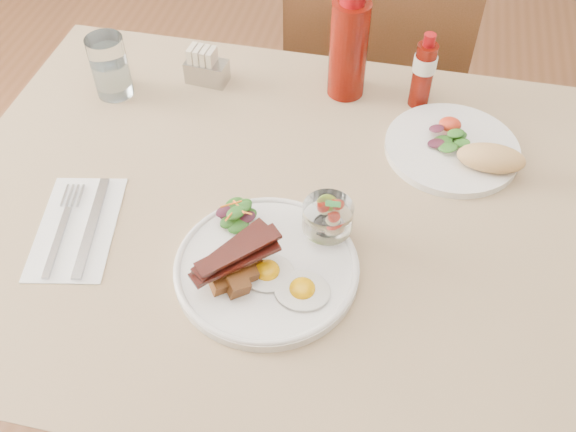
% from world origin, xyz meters
% --- Properties ---
extents(table, '(1.33, 0.88, 0.75)m').
position_xyz_m(table, '(0.00, 0.00, 0.66)').
color(table, '#5A321C').
rests_on(table, ground).
extents(chair_far, '(0.42, 0.42, 0.93)m').
position_xyz_m(chair_far, '(0.00, 0.66, 0.52)').
color(chair_far, '#5A321C').
rests_on(chair_far, ground).
extents(main_plate, '(0.28, 0.28, 0.02)m').
position_xyz_m(main_plate, '(-0.08, -0.14, 0.76)').
color(main_plate, white).
rests_on(main_plate, table).
extents(fried_eggs, '(0.16, 0.11, 0.02)m').
position_xyz_m(fried_eggs, '(-0.05, -0.16, 0.77)').
color(fried_eggs, silver).
rests_on(fried_eggs, main_plate).
extents(bacon_potato_pile, '(0.12, 0.12, 0.06)m').
position_xyz_m(bacon_potato_pile, '(-0.12, -0.17, 0.80)').
color(bacon_potato_pile, brown).
rests_on(bacon_potato_pile, main_plate).
extents(side_salad, '(0.07, 0.06, 0.04)m').
position_xyz_m(side_salad, '(-0.15, -0.06, 0.79)').
color(side_salad, '#1E4612').
rests_on(side_salad, main_plate).
extents(fruit_cup, '(0.08, 0.08, 0.08)m').
position_xyz_m(fruit_cup, '(-0.01, -0.06, 0.81)').
color(fruit_cup, white).
rests_on(fruit_cup, main_plate).
extents(second_plate, '(0.24, 0.24, 0.06)m').
position_xyz_m(second_plate, '(0.19, 0.19, 0.77)').
color(second_plate, white).
rests_on(second_plate, table).
extents(ketchup_bottle, '(0.08, 0.08, 0.21)m').
position_xyz_m(ketchup_bottle, '(-0.04, 0.33, 0.85)').
color(ketchup_bottle, '#5B0C05').
rests_on(ketchup_bottle, table).
extents(hot_sauce_bottle, '(0.05, 0.05, 0.15)m').
position_xyz_m(hot_sauce_bottle, '(0.11, 0.32, 0.83)').
color(hot_sauce_bottle, '#5B0C05').
rests_on(hot_sauce_bottle, table).
extents(sugar_caddy, '(0.09, 0.05, 0.07)m').
position_xyz_m(sugar_caddy, '(-0.32, 0.30, 0.78)').
color(sugar_caddy, '#A8A8AC').
rests_on(sugar_caddy, table).
extents(water_glass, '(0.07, 0.07, 0.12)m').
position_xyz_m(water_glass, '(-0.48, 0.23, 0.81)').
color(water_glass, white).
rests_on(water_glass, table).
extents(napkin_cutlery, '(0.16, 0.24, 0.01)m').
position_xyz_m(napkin_cutlery, '(-0.40, -0.12, 0.75)').
color(napkin_cutlery, white).
rests_on(napkin_cutlery, table).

